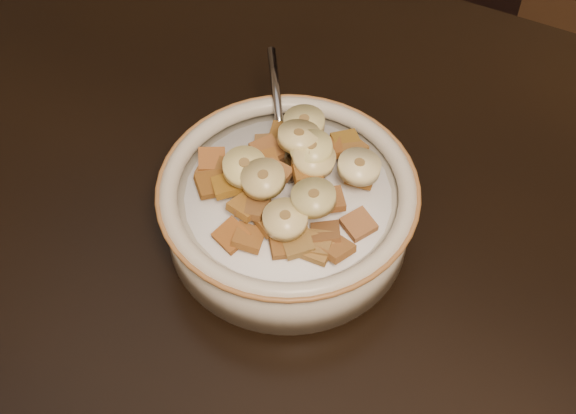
% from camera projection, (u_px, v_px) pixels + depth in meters
% --- Properties ---
extents(table, '(1.41, 0.91, 0.04)m').
position_uv_depth(table, '(86.00, 309.00, 0.60)').
color(table, black).
rests_on(table, floor).
extents(cereal_bowl, '(0.18, 0.18, 0.04)m').
position_uv_depth(cereal_bowl, '(288.00, 213.00, 0.60)').
color(cereal_bowl, '#AEA991').
rests_on(cereal_bowl, table).
extents(milk, '(0.15, 0.15, 0.00)m').
position_uv_depth(milk, '(288.00, 195.00, 0.59)').
color(milk, white).
rests_on(milk, cereal_bowl).
extents(spoon, '(0.05, 0.05, 0.01)m').
position_uv_depth(spoon, '(284.00, 161.00, 0.60)').
color(spoon, gray).
rests_on(spoon, cereal_bowl).
extents(cereal_square_0, '(0.03, 0.03, 0.01)m').
position_uv_depth(cereal_square_0, '(272.00, 222.00, 0.56)').
color(cereal_square_0, brown).
rests_on(cereal_square_0, milk).
extents(cereal_square_1, '(0.03, 0.03, 0.01)m').
position_uv_depth(cereal_square_1, '(231.00, 235.00, 0.55)').
color(cereal_square_1, brown).
rests_on(cereal_square_1, milk).
extents(cereal_square_2, '(0.02, 0.02, 0.01)m').
position_uv_depth(cereal_square_2, '(249.00, 238.00, 0.55)').
color(cereal_square_2, brown).
rests_on(cereal_square_2, milk).
extents(cereal_square_3, '(0.02, 0.02, 0.01)m').
position_uv_depth(cereal_square_3, '(317.00, 249.00, 0.55)').
color(cereal_square_3, brown).
rests_on(cereal_square_3, milk).
extents(cereal_square_4, '(0.03, 0.03, 0.01)m').
position_uv_depth(cereal_square_4, '(211.00, 185.00, 0.58)').
color(cereal_square_4, brown).
rests_on(cereal_square_4, milk).
extents(cereal_square_5, '(0.03, 0.03, 0.01)m').
position_uv_depth(cereal_square_5, '(299.00, 133.00, 0.61)').
color(cereal_square_5, '#9A571C').
rests_on(cereal_square_5, milk).
extents(cereal_square_6, '(0.03, 0.03, 0.01)m').
position_uv_depth(cereal_square_6, '(268.00, 144.00, 0.60)').
color(cereal_square_6, brown).
rests_on(cereal_square_6, milk).
extents(cereal_square_7, '(0.03, 0.03, 0.01)m').
position_uv_depth(cereal_square_7, '(359.00, 224.00, 0.56)').
color(cereal_square_7, brown).
rests_on(cereal_square_7, milk).
extents(cereal_square_8, '(0.02, 0.02, 0.01)m').
position_uv_depth(cereal_square_8, '(253.00, 207.00, 0.56)').
color(cereal_square_8, brown).
rests_on(cereal_square_8, milk).
extents(cereal_square_9, '(0.03, 0.03, 0.01)m').
position_uv_depth(cereal_square_9, '(266.00, 150.00, 0.59)').
color(cereal_square_9, brown).
rests_on(cereal_square_9, milk).
extents(cereal_square_10, '(0.03, 0.03, 0.01)m').
position_uv_depth(cereal_square_10, '(265.00, 164.00, 0.58)').
color(cereal_square_10, brown).
rests_on(cereal_square_10, milk).
extents(cereal_square_11, '(0.03, 0.03, 0.01)m').
position_uv_depth(cereal_square_11, '(227.00, 185.00, 0.58)').
color(cereal_square_11, '#9B651A').
rests_on(cereal_square_11, milk).
extents(cereal_square_12, '(0.03, 0.03, 0.01)m').
position_uv_depth(cereal_square_12, '(329.00, 148.00, 0.60)').
color(cereal_square_12, '#985121').
rests_on(cereal_square_12, milk).
extents(cereal_square_13, '(0.02, 0.02, 0.01)m').
position_uv_depth(cereal_square_13, '(213.00, 168.00, 0.59)').
color(cereal_square_13, brown).
rests_on(cereal_square_13, milk).
extents(cereal_square_14, '(0.02, 0.02, 0.01)m').
position_uv_depth(cereal_square_14, '(275.00, 174.00, 0.57)').
color(cereal_square_14, '#945F31').
rests_on(cereal_square_14, milk).
extents(cereal_square_15, '(0.03, 0.03, 0.01)m').
position_uv_depth(cereal_square_15, '(336.00, 248.00, 0.55)').
color(cereal_square_15, brown).
rests_on(cereal_square_15, milk).
extents(cereal_square_16, '(0.03, 0.03, 0.01)m').
position_uv_depth(cereal_square_16, '(268.00, 181.00, 0.57)').
color(cereal_square_16, brown).
rests_on(cereal_square_16, milk).
extents(cereal_square_17, '(0.02, 0.02, 0.01)m').
position_uv_depth(cereal_square_17, '(318.00, 244.00, 0.55)').
color(cereal_square_17, olive).
rests_on(cereal_square_17, milk).
extents(cereal_square_18, '(0.03, 0.03, 0.01)m').
position_uv_depth(cereal_square_18, '(351.00, 148.00, 0.60)').
color(cereal_square_18, brown).
rests_on(cereal_square_18, milk).
extents(cereal_square_19, '(0.02, 0.02, 0.01)m').
position_uv_depth(cereal_square_19, '(246.00, 207.00, 0.56)').
color(cereal_square_19, olive).
rests_on(cereal_square_19, milk).
extents(cereal_square_20, '(0.03, 0.03, 0.01)m').
position_uv_depth(cereal_square_20, '(285.00, 244.00, 0.55)').
color(cereal_square_20, brown).
rests_on(cereal_square_20, milk).
extents(cereal_square_21, '(0.03, 0.03, 0.01)m').
position_uv_depth(cereal_square_21, '(307.00, 173.00, 0.57)').
color(cereal_square_21, '#955322').
rests_on(cereal_square_21, milk).
extents(cereal_square_22, '(0.03, 0.03, 0.01)m').
position_uv_depth(cereal_square_22, '(346.00, 142.00, 0.61)').
color(cereal_square_22, brown).
rests_on(cereal_square_22, milk).
extents(cereal_square_23, '(0.03, 0.03, 0.01)m').
position_uv_depth(cereal_square_23, '(298.00, 243.00, 0.55)').
color(cereal_square_23, olive).
rests_on(cereal_square_23, milk).
extents(cereal_square_24, '(0.03, 0.03, 0.01)m').
position_uv_depth(cereal_square_24, '(330.00, 200.00, 0.56)').
color(cereal_square_24, brown).
rests_on(cereal_square_24, milk).
extents(cereal_square_25, '(0.02, 0.02, 0.01)m').
position_uv_depth(cereal_square_25, '(283.00, 135.00, 0.61)').
color(cereal_square_25, brown).
rests_on(cereal_square_25, milk).
extents(cereal_square_26, '(0.03, 0.03, 0.01)m').
position_uv_depth(cereal_square_26, '(212.00, 160.00, 0.60)').
color(cereal_square_26, '#984E1A').
rests_on(cereal_square_26, milk).
extents(cereal_square_27, '(0.03, 0.03, 0.01)m').
position_uv_depth(cereal_square_27, '(360.00, 175.00, 0.59)').
color(cereal_square_27, brown).
rests_on(cereal_square_27, milk).
extents(cereal_square_28, '(0.03, 0.03, 0.01)m').
position_uv_depth(cereal_square_28, '(306.00, 149.00, 0.59)').
color(cereal_square_28, '#9B6921').
rests_on(cereal_square_28, milk).
extents(cereal_square_29, '(0.03, 0.03, 0.01)m').
position_uv_depth(cereal_square_29, '(326.00, 234.00, 0.55)').
color(cereal_square_29, brown).
rests_on(cereal_square_29, milk).
extents(banana_slice_0, '(0.04, 0.04, 0.01)m').
position_uv_depth(banana_slice_0, '(285.00, 219.00, 0.55)').
color(banana_slice_0, beige).
rests_on(banana_slice_0, milk).
extents(banana_slice_1, '(0.03, 0.03, 0.01)m').
position_uv_depth(banana_slice_1, '(314.00, 198.00, 0.55)').
color(banana_slice_1, '#CAC173').
rests_on(banana_slice_1, milk).
extents(banana_slice_2, '(0.04, 0.04, 0.02)m').
position_uv_depth(banana_slice_2, '(299.00, 137.00, 0.58)').
color(banana_slice_2, '#D2BD7C').
rests_on(banana_slice_2, milk).
extents(banana_slice_3, '(0.04, 0.04, 0.02)m').
position_uv_depth(banana_slice_3, '(314.00, 159.00, 0.57)').
color(banana_slice_3, '#FCEB91').
rests_on(banana_slice_3, milk).
extents(banana_slice_4, '(0.04, 0.04, 0.01)m').
position_uv_depth(banana_slice_4, '(244.00, 167.00, 0.57)').
color(banana_slice_4, '#E3D882').
rests_on(banana_slice_4, milk).
extents(banana_slice_5, '(0.04, 0.04, 0.01)m').
position_uv_depth(banana_slice_5, '(359.00, 167.00, 0.57)').
color(banana_slice_5, '#FAEAA6').
rests_on(banana_slice_5, milk).
extents(banana_slice_6, '(0.04, 0.04, 0.01)m').
position_uv_depth(banana_slice_6, '(263.00, 179.00, 0.56)').
color(banana_slice_6, beige).
rests_on(banana_slice_6, milk).
extents(banana_slice_7, '(0.03, 0.03, 0.02)m').
position_uv_depth(banana_slice_7, '(311.00, 149.00, 0.57)').
color(banana_slice_7, '#D8CB6C').
rests_on(banana_slice_7, milk).
extents(banana_slice_8, '(0.04, 0.04, 0.01)m').
position_uv_depth(banana_slice_8, '(304.00, 123.00, 0.60)').
color(banana_slice_8, '#C9C080').
rests_on(banana_slice_8, milk).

